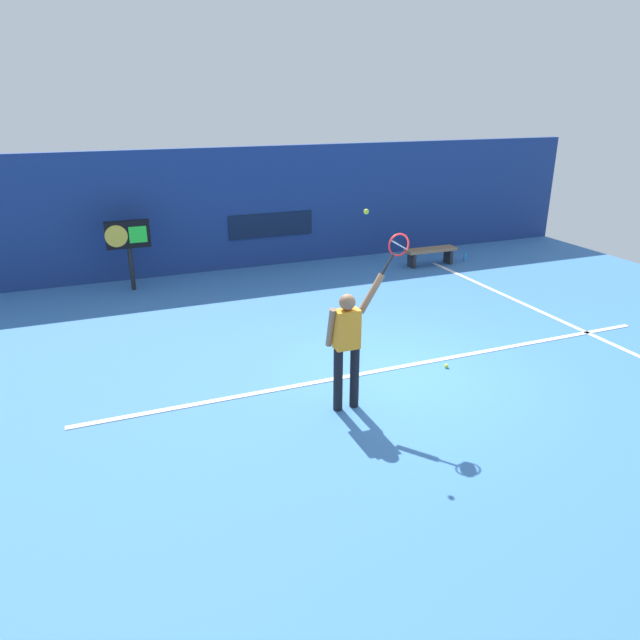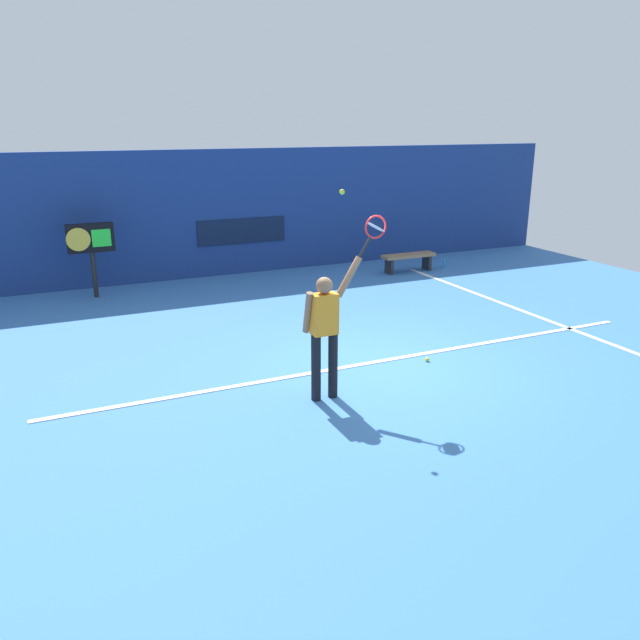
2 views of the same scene
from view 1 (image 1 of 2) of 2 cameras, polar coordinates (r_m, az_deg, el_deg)
name	(u,v)px [view 1 (image 1 of 2)]	position (r m, az deg, el deg)	size (l,w,h in m)	color
ground_plane	(404,373)	(9.45, 8.19, -5.16)	(18.00, 18.00, 0.00)	#3870B2
back_wall	(269,207)	(15.22, -4.95, 10.89)	(18.00, 0.20, 2.99)	navy
sponsor_banner_center	(271,225)	(15.19, -4.77, 9.17)	(2.20, 0.03, 0.60)	#0C1933
court_baseline	(397,367)	(9.63, 7.53, -4.59)	(10.00, 0.10, 0.01)	white
court_sideline	(523,304)	(13.17, 19.08, 1.51)	(0.10, 7.00, 0.01)	white
tennis_player	(347,342)	(7.96, 2.65, -2.13)	(0.79, 0.31, 1.93)	black
tennis_racket	(398,247)	(7.87, 7.54, 7.03)	(0.46, 0.27, 0.60)	black
tennis_ball	(366,212)	(7.56, 4.51, 10.45)	(0.07, 0.07, 0.07)	#CCE033
scoreboard_clock	(128,237)	(13.74, -18.16, 7.64)	(0.96, 0.20, 1.58)	black
court_bench	(431,252)	(15.56, 10.68, 6.46)	(1.40, 0.36, 0.45)	olive
water_bottle	(465,257)	(16.21, 13.88, 5.99)	(0.07, 0.07, 0.24)	#338CD8
spare_ball	(446,366)	(9.75, 12.18, -4.37)	(0.07, 0.07, 0.07)	#CCE033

